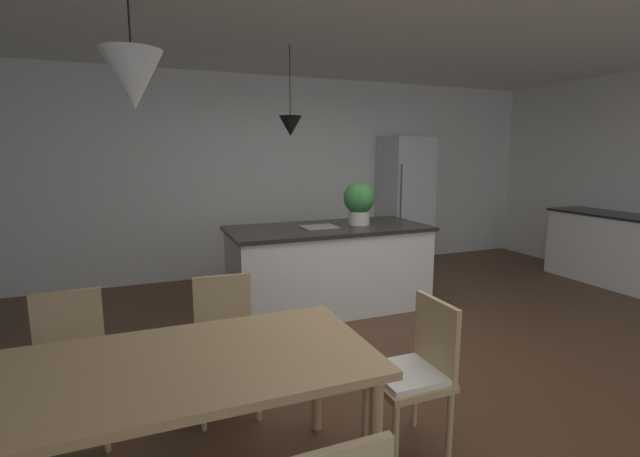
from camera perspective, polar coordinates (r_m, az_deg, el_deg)
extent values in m
cube|color=#4C301E|center=(3.78, 11.37, -17.19)|extent=(10.00, 8.40, 0.04)
cube|color=white|center=(6.36, -4.49, 6.70)|extent=(10.00, 0.12, 2.70)
cube|color=tan|center=(2.18, -20.58, -16.64)|extent=(1.99, 0.90, 0.04)
cylinder|color=tan|center=(2.82, -0.43, -17.96)|extent=(0.06, 0.06, 0.73)
cylinder|color=tan|center=(2.26, 7.13, -25.91)|extent=(0.06, 0.06, 0.73)
cube|color=tan|center=(3.04, -29.40, -15.88)|extent=(0.42, 0.42, 0.04)
cube|color=white|center=(3.02, -29.45, -15.27)|extent=(0.38, 0.38, 0.03)
cube|color=tan|center=(3.12, -29.51, -10.66)|extent=(0.38, 0.05, 0.42)
cylinder|color=tan|center=(2.98, -25.78, -21.00)|extent=(0.04, 0.04, 0.41)
cylinder|color=tan|center=(3.01, -32.72, -21.24)|extent=(0.04, 0.04, 0.41)
cylinder|color=tan|center=(3.28, -25.72, -18.05)|extent=(0.04, 0.04, 0.41)
cylinder|color=tan|center=(3.31, -31.92, -18.31)|extent=(0.04, 0.04, 0.41)
cube|color=tan|center=(2.67, 11.09, -18.37)|extent=(0.40, 0.40, 0.04)
cube|color=white|center=(2.65, 11.12, -17.70)|extent=(0.36, 0.36, 0.03)
cube|color=tan|center=(2.67, 14.61, -13.08)|extent=(0.03, 0.38, 0.42)
cylinder|color=tan|center=(2.59, 9.63, -25.18)|extent=(0.04, 0.04, 0.41)
cylinder|color=tan|center=(2.83, 5.82, -21.69)|extent=(0.04, 0.04, 0.41)
cylinder|color=tan|center=(2.75, 16.24, -23.10)|extent=(0.04, 0.04, 0.41)
cylinder|color=tan|center=(2.98, 12.01, -20.11)|extent=(0.04, 0.04, 0.41)
cube|color=tan|center=(3.04, -11.84, -14.80)|extent=(0.43, 0.43, 0.04)
cube|color=white|center=(3.02, -11.87, -14.19)|extent=(0.38, 0.38, 0.03)
cube|color=tan|center=(3.12, -12.35, -9.60)|extent=(0.38, 0.06, 0.42)
cylinder|color=tan|center=(3.01, -7.90, -19.75)|extent=(0.04, 0.04, 0.41)
cylinder|color=tan|center=(2.98, -14.78, -20.31)|extent=(0.04, 0.04, 0.41)
cylinder|color=tan|center=(3.30, -8.97, -16.92)|extent=(0.04, 0.04, 0.41)
cylinder|color=tan|center=(3.28, -15.13, -17.38)|extent=(0.04, 0.04, 0.41)
cube|color=silver|center=(4.83, 1.08, -5.15)|extent=(2.07, 0.90, 0.88)
cube|color=black|center=(4.74, 1.10, 0.00)|extent=(2.13, 0.96, 0.04)
cube|color=gray|center=(4.70, -0.09, 0.22)|extent=(0.36, 0.30, 0.01)
cube|color=silver|center=(6.76, 10.80, 3.32)|extent=(0.64, 0.64, 1.90)
cylinder|color=#4C4C4C|center=(6.33, 10.29, 2.91)|extent=(0.02, 0.02, 1.14)
cone|color=#B7B7B7|center=(2.06, -22.79, 17.11)|extent=(0.25, 0.25, 0.24)
cylinder|color=black|center=(4.58, -3.87, 18.33)|extent=(0.01, 0.01, 0.66)
cone|color=black|center=(4.54, -3.81, 12.95)|extent=(0.23, 0.23, 0.20)
cylinder|color=beige|center=(4.87, 5.00, 1.35)|extent=(0.23, 0.23, 0.15)
sphere|color=#387F3D|center=(4.85, 5.04, 3.91)|extent=(0.34, 0.34, 0.34)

